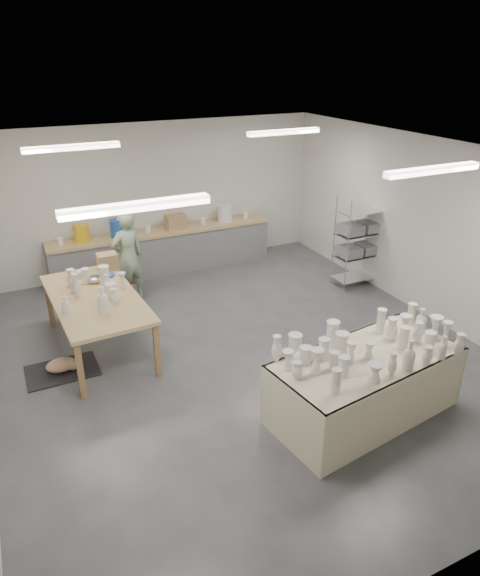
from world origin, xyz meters
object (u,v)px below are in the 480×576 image
drying_table (365,383)px  potter (128,257)px  work_table (96,294)px  red_stool (127,282)px

drying_table → potter: 4.87m
drying_table → work_table: work_table is taller
drying_table → red_stool: (-1.79, 4.79, -0.19)m
potter → red_stool: 0.65m
red_stool → potter: bearing=-90.0°
drying_table → potter: size_ratio=1.48×
drying_table → work_table: (-2.63, 3.14, 0.44)m
potter → red_stool: (0.00, 0.27, -0.59)m
red_stool → drying_table: bearing=-69.5°
drying_table → potter: potter is taller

